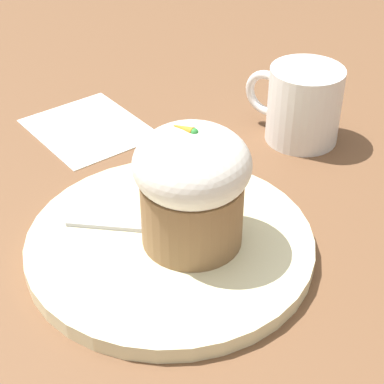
# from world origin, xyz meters

# --- Properties ---
(ground_plane) EXTENTS (4.00, 4.00, 0.00)m
(ground_plane) POSITION_xyz_m (0.00, 0.00, 0.00)
(ground_plane) COLOR brown
(dessert_plate) EXTENTS (0.25, 0.25, 0.02)m
(dessert_plate) POSITION_xyz_m (0.00, 0.00, 0.01)
(dessert_plate) COLOR beige
(dessert_plate) RESTS_ON ground_plane
(carrot_cake) EXTENTS (0.10, 0.10, 0.11)m
(carrot_cake) POSITION_xyz_m (-0.02, -0.01, 0.07)
(carrot_cake) COLOR olive
(carrot_cake) RESTS_ON dessert_plate
(spoon) EXTENTS (0.11, 0.08, 0.01)m
(spoon) POSITION_xyz_m (0.02, -0.00, 0.02)
(spoon) COLOR #B7B7BC
(spoon) RESTS_ON dessert_plate
(coffee_cup) EXTENTS (0.11, 0.08, 0.09)m
(coffee_cup) POSITION_xyz_m (0.00, -0.24, 0.04)
(coffee_cup) COLOR white
(coffee_cup) RESTS_ON ground_plane
(paper_napkin) EXTENTS (0.16, 0.15, 0.00)m
(paper_napkin) POSITION_xyz_m (0.21, -0.11, 0.00)
(paper_napkin) COLOR white
(paper_napkin) RESTS_ON ground_plane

